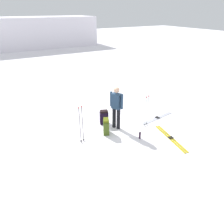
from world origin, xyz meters
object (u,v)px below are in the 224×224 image
Objects in this scene: backpack_large_dark at (106,126)px; ski_poles_planted_near at (147,110)px; ski_poles_planted_far at (81,123)px; backpack_bright at (104,117)px; skier_standing at (116,106)px; ski_pair_near at (157,118)px; ski_pair_far at (171,138)px; thermos_bottle at (140,135)px.

backpack_large_dark is 1.74m from ski_poles_planted_near.
backpack_bright is at bearing 30.62° from ski_poles_planted_far.
ski_pair_near is (1.96, -0.21, -0.94)m from skier_standing.
skier_standing reaches higher than ski_pair_near.
ski_poles_planted_far is at bearing -149.38° from backpack_bright.
ski_pair_near is 1.12m from ski_poles_planted_near.
ski_poles_planted_far is (-2.86, 1.44, 0.75)m from ski_pair_far.
backpack_large_dark is 0.44× the size of ski_poles_planted_far.
ski_poles_planted_near is 0.93× the size of ski_poles_planted_far.
ski_pair_far is at bearing -39.33° from backpack_large_dark.
skier_standing is 0.95× the size of ski_pair_near.
ski_poles_planted_near reaches higher than ski_pair_near.
ski_pair_near is 1.39× the size of ski_poles_planted_near.
backpack_large_dark is at bearing 170.20° from ski_poles_planted_near.
backpack_bright is at bearing 124.91° from ski_pair_far.
ski_poles_planted_near is at bearing -4.70° from ski_poles_planted_far.
backpack_bright is at bearing 161.17° from ski_pair_near.
ski_poles_planted_far reaches higher than ski_pair_near.
ski_poles_planted_far is (-2.68, 0.22, 0.05)m from ski_poles_planted_near.
skier_standing is 1.23× the size of ski_poles_planted_far.
thermos_bottle is (-1.63, -0.89, 0.12)m from ski_pair_near.
ski_pair_near is 1.86m from thermos_bottle.
backpack_large_dark reaches higher than ski_pair_far.
ski_pair_near is 2.35m from backpack_bright.
backpack_bright is at bearing 144.02° from ski_poles_planted_near.
skier_standing is at bearing 16.71° from backpack_large_dark.
ski_pair_near is 3.00× the size of backpack_bright.
skier_standing is 0.87m from backpack_large_dark.
ski_poles_planted_far is (-3.52, -0.02, 0.75)m from ski_pair_near.
ski_poles_planted_near is (1.67, -0.29, 0.42)m from backpack_large_dark.
ski_poles_planted_near is at bearing -21.96° from skier_standing.
backpack_large_dark is 1.11m from ski_poles_planted_far.
skier_standing is at bearing -65.37° from backpack_bright.
ski_pair_far is (-0.66, -1.47, -0.00)m from ski_pair_near.
skier_standing is 2.81× the size of backpack_large_dark.
ski_pair_far is at bearing -52.21° from skier_standing.
ski_poles_planted_far reaches higher than backpack_bright.
ski_poles_planted_near is 4.92× the size of thermos_bottle.
skier_standing is 2.19m from ski_pair_near.
ski_poles_planted_near is (1.12, -0.45, -0.24)m from skier_standing.
ski_pair_far is 1.47× the size of ski_poles_planted_near.
backpack_large_dark is (-2.51, 0.05, 0.28)m from ski_pair_near.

